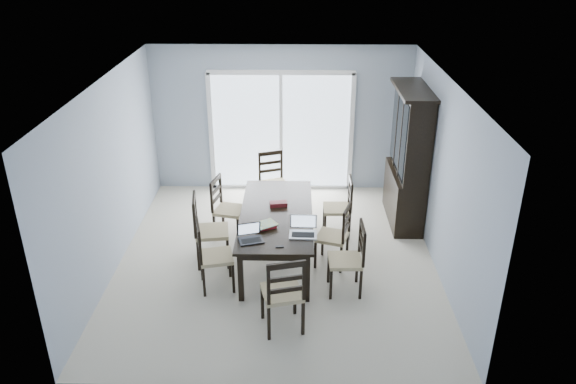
# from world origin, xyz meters

# --- Properties ---
(floor) EXTENTS (5.00, 5.00, 0.00)m
(floor) POSITION_xyz_m (0.00, 0.00, 0.00)
(floor) COLOR beige
(floor) RESTS_ON ground
(ceiling) EXTENTS (5.00, 5.00, 0.00)m
(ceiling) POSITION_xyz_m (0.00, 0.00, 2.60)
(ceiling) COLOR white
(ceiling) RESTS_ON back_wall
(back_wall) EXTENTS (4.50, 0.02, 2.60)m
(back_wall) POSITION_xyz_m (0.00, 2.50, 1.30)
(back_wall) COLOR #939FAF
(back_wall) RESTS_ON floor
(wall_left) EXTENTS (0.02, 5.00, 2.60)m
(wall_left) POSITION_xyz_m (-2.25, 0.00, 1.30)
(wall_left) COLOR #939FAF
(wall_left) RESTS_ON floor
(wall_right) EXTENTS (0.02, 5.00, 2.60)m
(wall_right) POSITION_xyz_m (2.25, 0.00, 1.30)
(wall_right) COLOR #939FAF
(wall_right) RESTS_ON floor
(balcony) EXTENTS (4.50, 2.00, 0.10)m
(balcony) POSITION_xyz_m (0.00, 3.50, -0.05)
(balcony) COLOR gray
(balcony) RESTS_ON ground
(railing) EXTENTS (4.50, 0.06, 1.10)m
(railing) POSITION_xyz_m (0.00, 4.50, 0.55)
(railing) COLOR #99999E
(railing) RESTS_ON balcony
(dining_table) EXTENTS (1.00, 2.20, 0.75)m
(dining_table) POSITION_xyz_m (0.00, 0.00, 0.67)
(dining_table) COLOR black
(dining_table) RESTS_ON floor
(china_hutch) EXTENTS (0.50, 1.38, 2.20)m
(china_hutch) POSITION_xyz_m (2.02, 1.25, 1.07)
(china_hutch) COLOR black
(china_hutch) RESTS_ON floor
(sliding_door) EXTENTS (2.52, 0.05, 2.18)m
(sliding_door) POSITION_xyz_m (0.00, 2.48, 1.09)
(sliding_door) COLOR silver
(sliding_door) RESTS_ON floor
(chair_left_near) EXTENTS (0.52, 0.51, 1.12)m
(chair_left_near) POSITION_xyz_m (-0.86, -0.72, 0.59)
(chair_left_near) COLOR black
(chair_left_near) RESTS_ON floor
(chair_left_mid) EXTENTS (0.52, 0.51, 1.20)m
(chair_left_mid) POSITION_xyz_m (-1.00, -0.10, 0.64)
(chair_left_mid) COLOR black
(chair_left_mid) RESTS_ON floor
(chair_left_far) EXTENTS (0.52, 0.51, 1.12)m
(chair_left_far) POSITION_xyz_m (-0.83, 0.67, 0.59)
(chair_left_far) COLOR black
(chair_left_far) RESTS_ON floor
(chair_right_near) EXTENTS (0.45, 0.43, 1.12)m
(chair_right_near) POSITION_xyz_m (1.01, -0.76, 0.59)
(chair_right_near) COLOR black
(chair_right_near) RESTS_ON floor
(chair_right_mid) EXTENTS (0.52, 0.52, 1.08)m
(chair_right_mid) POSITION_xyz_m (0.87, -0.14, 0.57)
(chair_right_mid) COLOR black
(chair_right_mid) RESTS_ON floor
(chair_right_far) EXTENTS (0.42, 0.41, 1.08)m
(chair_right_far) POSITION_xyz_m (0.99, 0.76, 0.57)
(chair_right_far) COLOR black
(chair_right_far) RESTS_ON floor
(chair_end_near) EXTENTS (0.55, 0.56, 1.19)m
(chair_end_near) POSITION_xyz_m (0.14, -1.61, 0.63)
(chair_end_near) COLOR black
(chair_end_near) RESTS_ON floor
(chair_end_far) EXTENTS (0.55, 0.56, 1.14)m
(chair_end_far) POSITION_xyz_m (-0.13, 1.67, 0.60)
(chair_end_far) COLOR black
(chair_end_far) RESTS_ON floor
(laptop_dark) EXTENTS (0.35, 0.29, 0.21)m
(laptop_dark) POSITION_xyz_m (-0.29, -0.78, 0.80)
(laptop_dark) COLOR black
(laptop_dark) RESTS_ON dining_table
(laptop_silver) EXTENTS (0.36, 0.26, 0.24)m
(laptop_silver) POSITION_xyz_m (0.37, -0.63, 0.81)
(laptop_silver) COLOR silver
(laptop_silver) RESTS_ON dining_table
(book_stack) EXTENTS (0.36, 0.34, 0.05)m
(book_stack) POSITION_xyz_m (-0.14, -0.41, 0.77)
(book_stack) COLOR maroon
(book_stack) RESTS_ON dining_table
(cell_phone) EXTENTS (0.11, 0.06, 0.01)m
(cell_phone) POSITION_xyz_m (0.07, -0.92, 0.76)
(cell_phone) COLOR black
(cell_phone) RESTS_ON dining_table
(game_box) EXTENTS (0.26, 0.16, 0.06)m
(game_box) POSITION_xyz_m (0.02, 0.22, 0.78)
(game_box) COLOR #551116
(game_box) RESTS_ON dining_table
(hot_tub) EXTENTS (2.10, 1.95, 0.93)m
(hot_tub) POSITION_xyz_m (-0.35, 3.59, 0.47)
(hot_tub) COLOR brown
(hot_tub) RESTS_ON balcony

